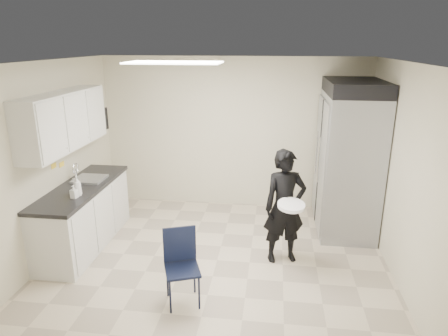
# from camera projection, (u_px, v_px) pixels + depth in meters

# --- Properties ---
(floor) EXTENTS (4.50, 4.50, 0.00)m
(floor) POSITION_uv_depth(u_px,v_px,m) (217.00, 260.00, 5.40)
(floor) COLOR #BDAD94
(floor) RESTS_ON ground
(ceiling) EXTENTS (4.50, 4.50, 0.00)m
(ceiling) POSITION_uv_depth(u_px,v_px,m) (216.00, 62.00, 4.61)
(ceiling) COLOR silver
(ceiling) RESTS_ON back_wall
(back_wall) EXTENTS (4.50, 0.00, 4.50)m
(back_wall) POSITION_uv_depth(u_px,v_px,m) (233.00, 134.00, 6.89)
(back_wall) COLOR beige
(back_wall) RESTS_ON floor
(left_wall) EXTENTS (0.00, 4.00, 4.00)m
(left_wall) POSITION_uv_depth(u_px,v_px,m) (49.00, 162.00, 5.28)
(left_wall) COLOR beige
(left_wall) RESTS_ON floor
(right_wall) EXTENTS (0.00, 4.00, 4.00)m
(right_wall) POSITION_uv_depth(u_px,v_px,m) (404.00, 176.00, 4.73)
(right_wall) COLOR beige
(right_wall) RESTS_ON floor
(ceiling_panel) EXTENTS (1.20, 0.60, 0.02)m
(ceiling_panel) POSITION_uv_depth(u_px,v_px,m) (174.00, 63.00, 5.07)
(ceiling_panel) COLOR white
(ceiling_panel) RESTS_ON ceiling
(lower_counter) EXTENTS (0.60, 1.90, 0.86)m
(lower_counter) POSITION_uv_depth(u_px,v_px,m) (84.00, 217.00, 5.69)
(lower_counter) COLOR silver
(lower_counter) RESTS_ON floor
(countertop) EXTENTS (0.64, 1.95, 0.05)m
(countertop) POSITION_uv_depth(u_px,v_px,m) (81.00, 187.00, 5.56)
(countertop) COLOR black
(countertop) RESTS_ON lower_counter
(sink) EXTENTS (0.42, 0.40, 0.14)m
(sink) POSITION_uv_depth(u_px,v_px,m) (90.00, 182.00, 5.79)
(sink) COLOR gray
(sink) RESTS_ON countertop
(faucet) EXTENTS (0.02, 0.02, 0.24)m
(faucet) POSITION_uv_depth(u_px,v_px,m) (76.00, 172.00, 5.77)
(faucet) COLOR silver
(faucet) RESTS_ON countertop
(upper_cabinets) EXTENTS (0.35, 1.80, 0.75)m
(upper_cabinets) POSITION_uv_depth(u_px,v_px,m) (64.00, 121.00, 5.29)
(upper_cabinets) COLOR silver
(upper_cabinets) RESTS_ON left_wall
(towel_dispenser) EXTENTS (0.22, 0.30, 0.35)m
(towel_dispenser) POSITION_uv_depth(u_px,v_px,m) (98.00, 120.00, 6.44)
(towel_dispenser) COLOR black
(towel_dispenser) RESTS_ON left_wall
(notice_sticker_left) EXTENTS (0.00, 0.12, 0.07)m
(notice_sticker_left) POSITION_uv_depth(u_px,v_px,m) (54.00, 166.00, 5.39)
(notice_sticker_left) COLOR yellow
(notice_sticker_left) RESTS_ON left_wall
(notice_sticker_right) EXTENTS (0.00, 0.12, 0.07)m
(notice_sticker_right) POSITION_uv_depth(u_px,v_px,m) (62.00, 164.00, 5.60)
(notice_sticker_right) COLOR yellow
(notice_sticker_right) RESTS_ON left_wall
(commercial_fridge) EXTENTS (0.80, 1.35, 2.10)m
(commercial_fridge) POSITION_uv_depth(u_px,v_px,m) (348.00, 164.00, 6.06)
(commercial_fridge) COLOR gray
(commercial_fridge) RESTS_ON floor
(fridge_compressor) EXTENTS (0.80, 1.35, 0.20)m
(fridge_compressor) POSITION_uv_depth(u_px,v_px,m) (355.00, 87.00, 5.71)
(fridge_compressor) COLOR black
(fridge_compressor) RESTS_ON commercial_fridge
(folding_chair) EXTENTS (0.48, 0.48, 0.83)m
(folding_chair) POSITION_uv_depth(u_px,v_px,m) (182.00, 270.00, 4.41)
(folding_chair) COLOR black
(folding_chair) RESTS_ON floor
(man_tuxedo) EXTENTS (0.65, 0.52, 1.53)m
(man_tuxedo) POSITION_uv_depth(u_px,v_px,m) (285.00, 207.00, 5.20)
(man_tuxedo) COLOR black
(man_tuxedo) RESTS_ON floor
(bucket_lid) EXTENTS (0.42, 0.42, 0.04)m
(bucket_lid) POSITION_uv_depth(u_px,v_px,m) (291.00, 205.00, 4.93)
(bucket_lid) COLOR silver
(bucket_lid) RESTS_ON man_tuxedo
(soap_bottle_a) EXTENTS (0.14, 0.14, 0.27)m
(soap_bottle_a) POSITION_uv_depth(u_px,v_px,m) (77.00, 186.00, 5.15)
(soap_bottle_a) COLOR white
(soap_bottle_a) RESTS_ON countertop
(soap_bottle_b) EXTENTS (0.09, 0.09, 0.17)m
(soap_bottle_b) POSITION_uv_depth(u_px,v_px,m) (74.00, 192.00, 5.09)
(soap_bottle_b) COLOR #A9A8B4
(soap_bottle_b) RESTS_ON countertop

